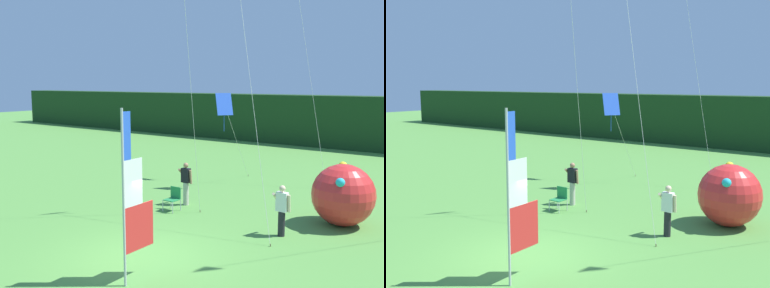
# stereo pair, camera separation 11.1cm
# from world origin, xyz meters

# --- Properties ---
(ground_plane) EXTENTS (120.00, 120.00, 0.00)m
(ground_plane) POSITION_xyz_m (0.00, 0.00, 0.00)
(ground_plane) COLOR #518E3D
(distant_treeline) EXTENTS (80.00, 2.40, 3.85)m
(distant_treeline) POSITION_xyz_m (0.00, 24.20, 1.92)
(distant_treeline) COLOR #193819
(distant_treeline) RESTS_ON ground
(banner_flag) EXTENTS (0.06, 1.03, 4.24)m
(banner_flag) POSITION_xyz_m (0.95, -1.25, 2.03)
(banner_flag) COLOR #B7B7BC
(banner_flag) RESTS_ON ground
(person_near_banner) EXTENTS (0.55, 0.48, 1.70)m
(person_near_banner) POSITION_xyz_m (-2.20, 4.92, 0.91)
(person_near_banner) COLOR #B7B2A3
(person_near_banner) RESTS_ON ground
(person_mid_field) EXTENTS (0.55, 0.48, 1.63)m
(person_mid_field) POSITION_xyz_m (2.40, 3.89, 0.87)
(person_mid_field) COLOR black
(person_mid_field) RESTS_ON ground
(inflatable_balloon) EXTENTS (2.10, 2.10, 2.10)m
(inflatable_balloon) POSITION_xyz_m (3.58, 6.11, 1.06)
(inflatable_balloon) COLOR red
(inflatable_balloon) RESTS_ON ground
(folding_chair) EXTENTS (0.51, 0.51, 0.89)m
(folding_chair) POSITION_xyz_m (-2.11, 4.03, 0.51)
(folding_chair) COLOR #BCBCC1
(folding_chair) RESTS_ON ground
(kite_blue_diamond_3) EXTENTS (0.80, 3.44, 4.35)m
(kite_blue_diamond_3) POSITION_xyz_m (-2.50, 8.19, 3.73)
(kite_blue_diamond_3) COLOR brown
(kite_blue_diamond_3) RESTS_ON ground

